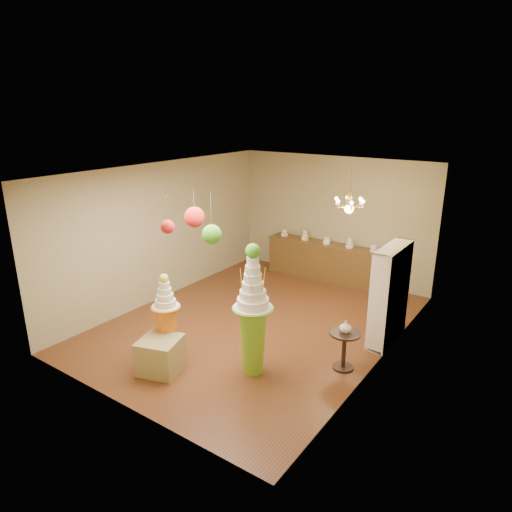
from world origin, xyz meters
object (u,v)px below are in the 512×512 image
Objects in this scene: sideboard at (326,261)px; round_table at (344,345)px; pedestal_green at (253,324)px; pedestal_orange at (167,326)px.

sideboard reaches higher than round_table.
sideboard is 4.09m from round_table.
sideboard is (-0.94, 4.43, -0.38)m from pedestal_green.
pedestal_green is 0.71× the size of sideboard.
sideboard is (0.45, 4.94, -0.14)m from pedestal_orange.
pedestal_orange is (-1.40, -0.50, -0.24)m from pedestal_green.
round_table is at bearing 38.66° from pedestal_green.
round_table is at bearing -59.09° from sideboard.
pedestal_orange is 4.96m from sideboard.
sideboard is at bearing 102.03° from pedestal_green.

